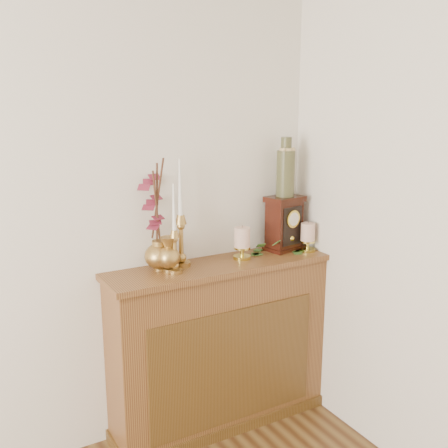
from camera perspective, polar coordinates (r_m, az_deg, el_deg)
console_shelf at (r=2.94m, az=-0.39°, el=-13.50°), size 1.24×0.34×0.93m
candlestick_left at (r=2.57m, az=-5.39°, el=-2.23°), size 0.07×0.07×0.44m
candlestick_center at (r=2.66m, az=-4.71°, el=-0.90°), size 0.09×0.09×0.55m
bud_vase at (r=2.59m, az=-6.04°, el=-3.38°), size 0.11×0.11×0.18m
ginger_jar at (r=2.63m, az=-7.64°, el=0.54°), size 0.23×0.25×0.57m
pillar_candle_left at (r=2.80m, az=1.98°, el=-1.91°), size 0.10×0.10×0.18m
pillar_candle_right at (r=2.98m, az=9.10°, el=-1.26°), size 0.09×0.09×0.17m
ivy_garland at (r=2.95m, az=6.39°, el=-2.84°), size 0.49×0.16×0.08m
mantel_clock at (r=2.98m, az=6.60°, el=0.02°), size 0.23×0.18×0.31m
ceramic_vase at (r=2.93m, az=6.72°, el=5.85°), size 0.10×0.10×0.33m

